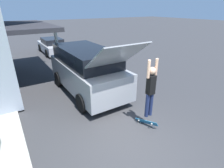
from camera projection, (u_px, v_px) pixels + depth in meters
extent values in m
plane|color=#333335|center=(129.00, 142.00, 5.40)|extent=(120.00, 120.00, 0.00)
cube|color=#28282D|center=(24.00, 26.00, 9.78)|extent=(2.60, 6.17, 0.20)
cylinder|color=silver|center=(58.00, 57.00, 9.20)|extent=(0.16, 0.16, 2.70)
cube|color=gray|center=(87.00, 75.00, 8.27)|extent=(2.02, 4.82, 1.14)
cube|color=black|center=(85.00, 55.00, 7.99)|extent=(1.86, 3.76, 0.69)
cylinder|color=black|center=(59.00, 79.00, 9.14)|extent=(0.24, 0.77, 0.77)
cylinder|color=black|center=(92.00, 72.00, 10.10)|extent=(0.24, 0.77, 0.77)
cylinder|color=black|center=(82.00, 103.00, 6.84)|extent=(0.24, 0.77, 0.77)
cylinder|color=black|center=(122.00, 91.00, 7.80)|extent=(0.24, 0.77, 0.77)
cube|color=gray|center=(117.00, 56.00, 5.78)|extent=(1.78, 1.37, 0.98)
cube|color=#B7B7BC|center=(53.00, 47.00, 15.79)|extent=(1.71, 4.32, 0.68)
cube|color=black|center=(52.00, 41.00, 15.48)|extent=(1.50, 2.25, 0.46)
cylinder|color=black|center=(40.00, 48.00, 16.47)|extent=(0.20, 0.66, 0.66)
cylinder|color=black|center=(58.00, 46.00, 17.28)|extent=(0.20, 0.66, 0.66)
cylinder|color=black|center=(47.00, 53.00, 14.47)|extent=(0.20, 0.66, 0.66)
cylinder|color=black|center=(66.00, 51.00, 15.28)|extent=(0.20, 0.66, 0.66)
cylinder|color=#192347|center=(147.00, 106.00, 5.83)|extent=(0.13, 0.13, 0.84)
cylinder|color=#192347|center=(151.00, 104.00, 5.91)|extent=(0.13, 0.13, 0.84)
cube|color=black|center=(151.00, 85.00, 5.57)|extent=(0.25, 0.20, 0.64)
sphere|color=tan|center=(152.00, 71.00, 5.38)|extent=(0.23, 0.23, 0.23)
cylinder|color=tan|center=(149.00, 69.00, 5.27)|extent=(0.09, 0.09, 0.57)
cylinder|color=tan|center=(156.00, 67.00, 5.43)|extent=(0.09, 0.09, 0.57)
cube|color=#236B99|center=(146.00, 122.00, 6.12)|extent=(0.37, 0.78, 0.34)
cylinder|color=silver|center=(139.00, 120.00, 6.20)|extent=(0.03, 0.06, 0.06)
cylinder|color=silver|center=(140.00, 123.00, 6.31)|extent=(0.03, 0.06, 0.06)
cylinder|color=silver|center=(152.00, 124.00, 5.86)|extent=(0.03, 0.06, 0.06)
cylinder|color=silver|center=(153.00, 127.00, 5.98)|extent=(0.03, 0.06, 0.06)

